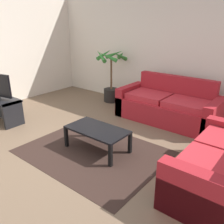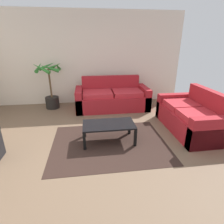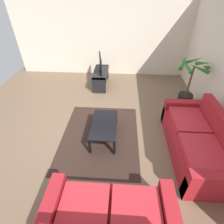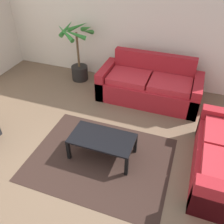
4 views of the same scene
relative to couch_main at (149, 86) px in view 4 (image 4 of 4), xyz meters
The scene contains 6 objects.
ground_plane 2.42m from the couch_main, 107.90° to the right, with size 6.60×6.60×0.00m, color brown.
wall_back 1.47m from the couch_main, 135.84° to the left, with size 6.00×0.06×2.70m, color beige.
couch_main is the anchor object (origin of this frame).
coffee_table 1.88m from the couch_main, 99.87° to the right, with size 1.00×0.54×0.38m.
area_rug 2.00m from the couch_main, 99.38° to the right, with size 2.20×1.70×0.01m, color black.
potted_palm 1.78m from the couch_main, behind, with size 0.78×0.81×1.34m.
Camera 4 is at (1.47, -2.07, 2.95)m, focal length 38.83 mm.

